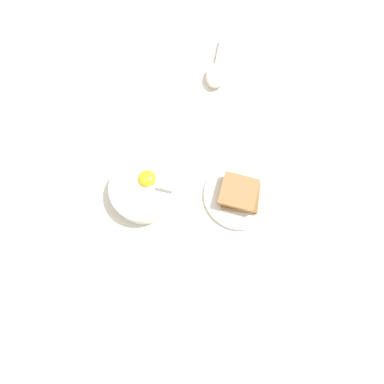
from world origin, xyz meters
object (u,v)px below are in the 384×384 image
toast_plate (239,195)px  toast_sandwich (240,194)px  soup_spoon (217,72)px  egg_bowl (144,189)px

toast_plate → toast_sandwich: 0.02m
toast_sandwich → soup_spoon: toast_sandwich is taller
egg_bowl → toast_sandwich: size_ratio=1.35×
soup_spoon → toast_sandwich: bearing=136.5°
toast_plate → soup_spoon: (0.25, -0.23, 0.01)m
toast_sandwich → soup_spoon: (0.25, -0.23, -0.01)m
egg_bowl → toast_sandwich: 0.23m
egg_bowl → toast_plate: size_ratio=0.94×
toast_sandwich → toast_plate: bearing=-87.4°
toast_sandwich → soup_spoon: size_ratio=0.78×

